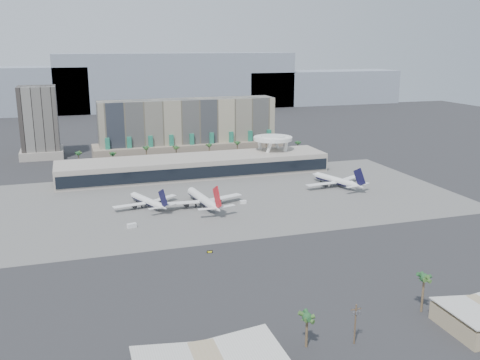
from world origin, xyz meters
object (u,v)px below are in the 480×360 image
object	(u,v)px
airliner_left	(147,201)
taxiway_sign	(210,252)
airliner_right	(336,180)
service_vehicle_a	(132,226)
airliner_centre	(203,199)
service_vehicle_b	(243,202)
utility_pole	(356,321)

from	to	relation	value
airliner_left	taxiway_sign	distance (m)	71.52
airliner_right	service_vehicle_a	world-z (taller)	airliner_right
taxiway_sign	airliner_right	bearing A→B (deg)	44.82
airliner_left	taxiway_sign	size ratio (longest dim) A/B	15.05
airliner_centre	service_vehicle_b	size ratio (longest dim) A/B	14.04
utility_pole	taxiway_sign	size ratio (longest dim) A/B	5.08
airliner_left	airliner_right	xyz separation A→B (m)	(111.46, 7.21, 0.42)
airliner_centre	utility_pole	bearing A→B (deg)	-93.26
utility_pole	airliner_left	size ratio (longest dim) A/B	0.34
service_vehicle_b	taxiway_sign	world-z (taller)	service_vehicle_b
airliner_centre	taxiway_sign	distance (m)	63.08
airliner_right	service_vehicle_b	xyz separation A→B (m)	(-62.67, -16.26, -2.84)
airliner_right	airliner_centre	bearing A→B (deg)	172.44
utility_pole	airliner_centre	bearing A→B (deg)	93.87
taxiway_sign	utility_pole	bearing A→B (deg)	-68.02
utility_pole	service_vehicle_b	xyz separation A→B (m)	(12.05, 138.05, -6.29)
service_vehicle_b	taxiway_sign	distance (m)	69.63
taxiway_sign	service_vehicle_b	bearing A→B (deg)	67.11
service_vehicle_a	taxiway_sign	bearing A→B (deg)	-71.04
airliner_centre	service_vehicle_b	xyz separation A→B (m)	(21.46, -0.90, -3.18)
service_vehicle_a	service_vehicle_b	world-z (taller)	service_vehicle_a
airliner_left	service_vehicle_b	size ratio (longest dim) A/B	10.81
utility_pole	taxiway_sign	distance (m)	80.50
airliner_centre	taxiway_sign	xyz separation A→B (m)	(-12.40, -61.75, -3.50)
service_vehicle_b	airliner_centre	bearing A→B (deg)	-179.44
service_vehicle_b	taxiway_sign	size ratio (longest dim) A/B	1.39
airliner_left	airliner_right	distance (m)	111.69
airliner_left	service_vehicle_b	world-z (taller)	airliner_left
airliner_centre	service_vehicle_b	bearing A→B (deg)	-9.54
airliner_left	service_vehicle_b	bearing A→B (deg)	-32.29
utility_pole	airliner_right	world-z (taller)	airliner_right
airliner_centre	airliner_right	bearing A→B (deg)	3.22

